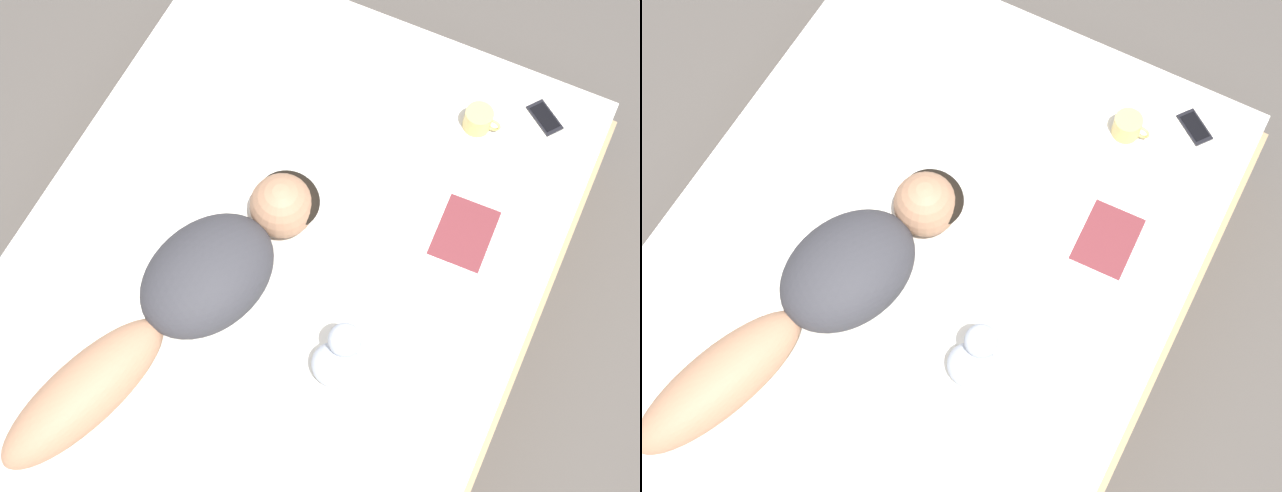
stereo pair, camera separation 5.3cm
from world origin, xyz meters
The scene contains 7 objects.
ground_plane centered at (0.00, 0.00, 0.00)m, with size 12.00×12.00×0.00m, color #4C4742.
bed centered at (0.00, 0.00, 0.22)m, with size 1.65×2.28×0.45m.
person centered at (-0.17, -0.15, 0.54)m, with size 0.58×1.22×0.20m.
open_magazine centered at (0.37, 0.42, 0.45)m, with size 0.54×0.35×0.01m.
coffee_mug centered at (0.39, 0.82, 0.49)m, with size 0.13×0.09×0.08m.
cell_phone centered at (0.58, 0.95, 0.45)m, with size 0.14×0.13×0.01m.
plush_toy centered at (0.32, -0.14, 0.54)m, with size 0.15×0.17×0.21m.
Camera 2 is at (0.64, -0.81, 3.04)m, focal length 50.00 mm.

